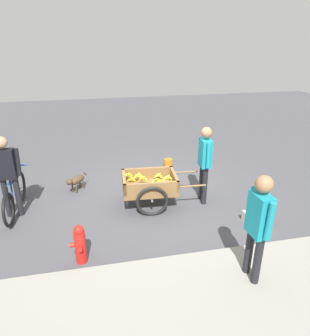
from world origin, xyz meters
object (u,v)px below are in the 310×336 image
Objects in this scene: dog at (76,180)px; bystander_person at (258,222)px; plastic_bucket at (168,163)px; vendor_person at (205,158)px; fruit_cart at (150,186)px; cyclist_person at (7,170)px; apple_crate at (256,217)px; bicycle at (15,196)px; fire_hydrant at (80,244)px.

bystander_person is (-2.51, 3.46, 0.77)m from dog.
vendor_person is at bearing 97.72° from plastic_bucket.
fruit_cart is at bearing 65.13° from plastic_bucket.
fruit_cart reaches higher than plastic_bucket.
plastic_bucket is (-0.88, -1.89, -0.33)m from fruit_cart.
dog is at bearing -145.51° from cyclist_person.
cyclist_person is (2.71, -0.14, 0.55)m from fruit_cart.
cyclist_person is at bearing -2.96° from fruit_cart.
plastic_bucket is 0.52× the size of apple_crate.
bystander_person reaches higher than bicycle.
bicycle is at bearing -5.43° from vendor_person.
fire_hydrant is 0.39× the size of bystander_person.
dog is at bearing -150.70° from bicycle.
fruit_cart is 1.27m from vendor_person.
bystander_person is at bearing 91.40° from plastic_bucket.
fruit_cart is 1.03× the size of vendor_person.
apple_crate is at bearing -172.59° from fire_hydrant.
apple_crate is at bearing -121.82° from bystander_person.
plastic_bucket is at bearing -82.28° from vendor_person.
bystander_person is at bearing 86.29° from vendor_person.
fruit_cart reaches higher than dog.
vendor_person reaches higher than bicycle.
bystander_person is at bearing 58.18° from apple_crate.
fruit_cart is 3.86× the size of apple_crate.
cyclist_person is 4.54m from bystander_person.
vendor_person is at bearing -55.72° from apple_crate.
vendor_person is 3.75× the size of apple_crate.
vendor_person reaches higher than apple_crate.
cyclist_person reaches higher than apple_crate.
fire_hydrant is at bearing 7.41° from apple_crate.
fire_hydrant is 4.12m from plastic_bucket.
plastic_bucket is at bearing -155.94° from bicycle.
vendor_person reaches higher than cyclist_person.
cyclist_person is (3.85, -0.21, -0.01)m from vendor_person.
fire_hydrant reaches higher than apple_crate.
fruit_cart reaches higher than apple_crate.
fire_hydrant is at bearing 92.77° from dog.
plastic_bucket is (-2.28, -3.43, -0.22)m from fire_hydrant.
fruit_cart is 2.76m from bystander_person.
bystander_person is (-3.68, 2.80, 0.69)m from bicycle.
vendor_person is 3.85m from cyclist_person.
dog is at bearing -54.12° from bystander_person.
vendor_person is at bearing 158.94° from dog.
vendor_person is 0.99× the size of bicycle.
dog is (2.66, -1.03, -0.72)m from vendor_person.
vendor_person is 2.94m from dog.
apple_crate is (-1.85, 1.11, -0.31)m from fruit_cart.
dog is at bearing 21.32° from plastic_bucket.
vendor_person is 2.46× the size of fire_hydrant.
bystander_person is (0.87, 1.40, 0.91)m from apple_crate.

